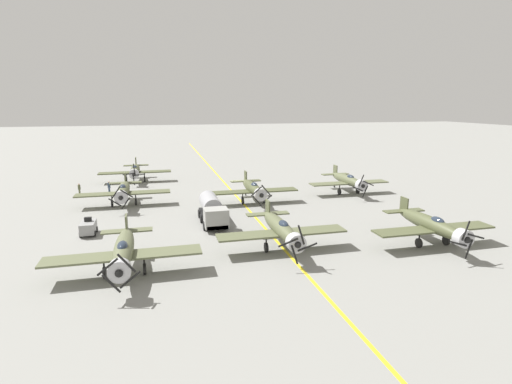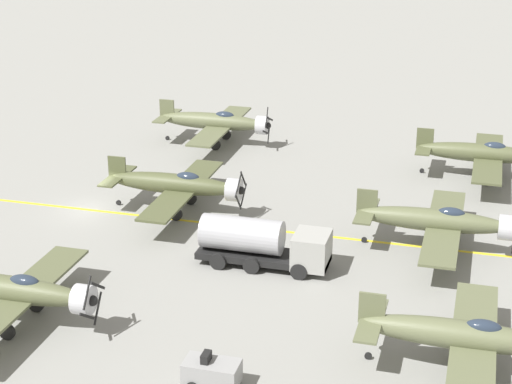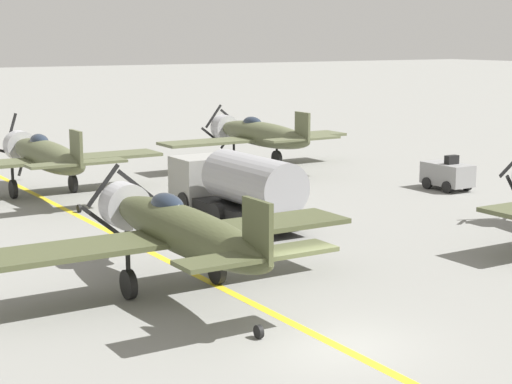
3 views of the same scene
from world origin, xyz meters
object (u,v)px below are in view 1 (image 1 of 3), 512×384
at_px(airplane_near_right, 135,170).
at_px(airplane_far_center, 281,229).
at_px(airplane_far_right, 124,250).
at_px(ground_crew_walking, 79,189).
at_px(fuel_tanker, 212,210).
at_px(ground_crew_inspecting, 109,187).
at_px(airplane_mid_center, 253,188).
at_px(tow_tractor, 88,227).
at_px(airplane_mid_left, 348,180).
at_px(airplane_far_left, 432,225).
at_px(airplane_mid_right, 123,191).

bearing_deg(airplane_near_right, airplane_far_center, 126.59).
distance_m(airplane_far_right, ground_crew_walking, 32.21).
height_order(fuel_tanker, ground_crew_inspecting, fuel_tanker).
relative_size(airplane_mid_center, ground_crew_walking, 6.95).
bearing_deg(airplane_near_right, tow_tractor, 98.38).
xyz_separation_m(tow_tractor, ground_crew_walking, (4.09, -19.84, 0.15)).
xyz_separation_m(airplane_mid_center, ground_crew_inspecting, (19.58, -10.85, -0.99)).
relative_size(airplane_near_right, ground_crew_inspecting, 6.43).
bearing_deg(ground_crew_walking, ground_crew_inspecting, 178.80).
bearing_deg(ground_crew_inspecting, airplane_mid_left, 165.83).
bearing_deg(airplane_far_center, airplane_far_left, -176.93).
distance_m(airplane_near_right, tow_tractor, 28.69).
bearing_deg(airplane_mid_right, airplane_mid_center, -176.56).
bearing_deg(airplane_far_left, ground_crew_inspecting, -51.44).
height_order(airplane_far_center, airplane_mid_center, airplane_far_center).
height_order(airplane_mid_left, tow_tractor, airplane_mid_left).
relative_size(airplane_mid_right, tow_tractor, 4.62).
relative_size(airplane_far_right, ground_crew_inspecting, 6.43).
bearing_deg(airplane_near_right, airplane_far_right, 106.61).
height_order(airplane_mid_right, ground_crew_walking, airplane_mid_right).
height_order(ground_crew_walking, ground_crew_inspecting, ground_crew_inspecting).
distance_m(airplane_mid_center, ground_crew_walking, 26.18).
bearing_deg(airplane_near_right, ground_crew_inspecting, 83.78).
relative_size(airplane_far_center, ground_crew_walking, 6.95).
bearing_deg(airplane_mid_left, tow_tractor, 7.09).
distance_m(airplane_mid_right, airplane_near_right, 16.67).
bearing_deg(airplane_near_right, airplane_mid_left, 166.32).
bearing_deg(ground_crew_walking, airplane_near_right, -131.62).
distance_m(airplane_far_left, ground_crew_inspecting, 44.69).
height_order(airplane_far_right, airplane_mid_left, airplane_mid_left).
distance_m(airplane_far_right, tow_tractor, 12.10).
height_order(airplane_far_center, airplane_near_right, airplane_near_right).
bearing_deg(airplane_far_right, airplane_near_right, -100.49).
height_order(airplane_near_right, fuel_tanker, airplane_near_right).
xyz_separation_m(airplane_far_center, airplane_far_right, (13.65, 2.29, 0.00)).
xyz_separation_m(airplane_far_right, airplane_mid_left, (-30.49, -22.22, 0.00)).
distance_m(airplane_far_right, airplane_far_left, 27.88).
height_order(fuel_tanker, ground_crew_walking, fuel_tanker).
bearing_deg(airplane_mid_center, airplane_mid_right, 1.78).
distance_m(airplane_far_center, airplane_far_right, 13.84).
height_order(airplane_near_right, ground_crew_inspecting, airplane_near_right).
distance_m(airplane_mid_right, airplane_far_left, 37.43).
xyz_separation_m(ground_crew_walking, ground_crew_inspecting, (-4.18, 0.09, 0.08)).
bearing_deg(airplane_near_right, airplane_far_left, 141.28).
relative_size(airplane_mid_right, ground_crew_walking, 6.95).
relative_size(airplane_far_left, fuel_tanker, 1.50).
relative_size(airplane_mid_right, fuel_tanker, 1.50).
xyz_separation_m(airplane_mid_left, ground_crew_inspecting, (34.72, -8.77, -0.99)).
height_order(airplane_mid_right, tow_tractor, airplane_mid_right).
distance_m(airplane_mid_right, tow_tractor, 12.17).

